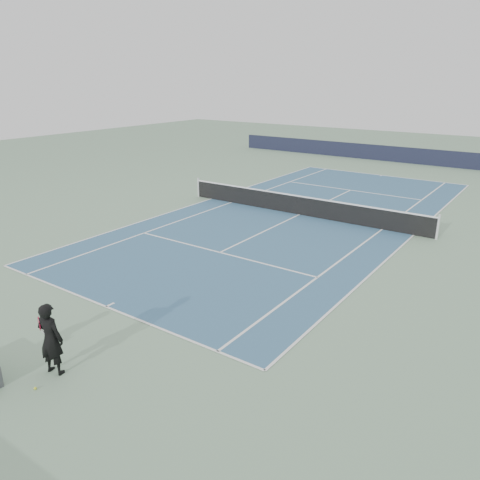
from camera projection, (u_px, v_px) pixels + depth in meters
The scene contains 6 objects.
ground at pixel (299, 215), 22.85m from camera, with size 80.00×80.00×0.00m, color gray.
court_surface at pixel (299, 215), 22.85m from camera, with size 10.97×23.77×0.01m, color #355D7E.
tennis_net at pixel (300, 205), 22.68m from camera, with size 12.90×0.10×1.07m.
windscreen_far at pixel (409, 155), 36.48m from camera, with size 30.00×0.25×1.20m, color black.
tennis_player at pixel (51, 339), 10.37m from camera, with size 0.82×0.61×1.73m.
tennis_ball at pixel (35, 388), 10.04m from camera, with size 0.06×0.06×0.06m, color yellow.
Camera 1 is at (10.25, -19.67, 6.35)m, focal length 35.00 mm.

